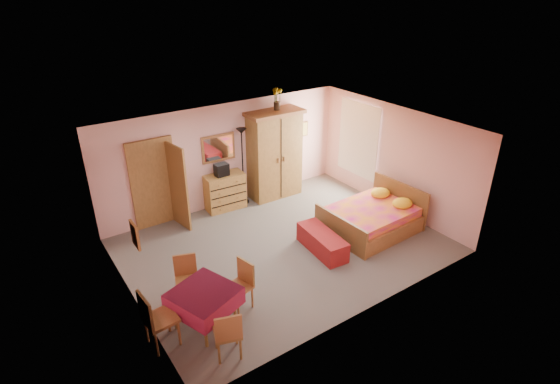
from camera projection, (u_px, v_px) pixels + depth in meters
floor at (284, 245)px, 9.52m from camera, size 6.50×6.50×0.00m
ceiling at (285, 131)px, 8.37m from camera, size 6.50×6.50×0.00m
wall_back at (226, 155)px, 10.80m from camera, size 6.50×0.10×2.60m
wall_front at (372, 248)px, 7.10m from camera, size 6.50×0.10×2.60m
wall_left at (125, 240)px, 7.30m from camera, size 0.10×5.00×2.60m
wall_right at (394, 159)px, 10.60m from camera, size 0.10×5.00×2.60m
doorway at (154, 184)px, 9.93m from camera, size 1.06×0.12×2.15m
window at (359, 140)px, 11.40m from camera, size 0.08×1.40×1.95m
picture_left at (135, 235)px, 6.69m from camera, size 0.04×0.32×0.42m
picture_back at (303, 129)px, 11.86m from camera, size 0.30×0.04×0.40m
chest_of_drawers at (225, 192)px, 10.87m from camera, size 1.00×0.55×0.92m
wall_mirror at (218, 148)px, 10.55m from camera, size 0.86×0.08×0.68m
stereo at (222, 170)px, 10.56m from camera, size 0.33×0.24×0.30m
floor_lamp at (243, 167)px, 10.91m from camera, size 0.31×0.31×1.99m
wardrobe at (274, 154)px, 11.25m from camera, size 1.48×0.78×2.31m
sunflower_vase at (277, 99)px, 10.68m from camera, size 0.23×0.23×0.56m
bed at (371, 212)px, 9.90m from camera, size 2.09×1.67×0.94m
bench at (322, 242)px, 9.24m from camera, size 0.61×1.35×0.44m
dining_table at (205, 308)px, 7.19m from camera, size 1.22×1.22×0.70m
chair_south at (227, 332)px, 6.59m from camera, size 0.51×0.51×0.89m
chair_north at (187, 281)px, 7.70m from camera, size 0.51×0.51×0.88m
chair_west at (161, 318)px, 6.75m from camera, size 0.50×0.50×1.03m
chair_east at (238, 287)px, 7.54m from camera, size 0.49×0.49×0.90m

